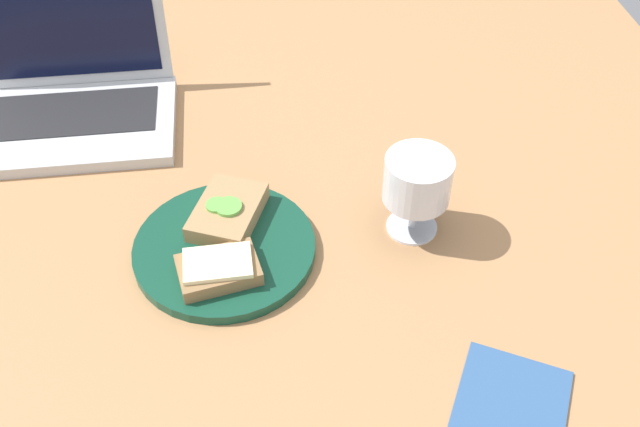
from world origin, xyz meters
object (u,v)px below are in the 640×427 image
object	(u,v)px
wine_glass	(417,183)
napkin	(510,408)
plate	(225,250)
sandwich_with_cucumber	(228,212)
sandwich_with_cheese	(218,269)
laptop	(71,91)

from	to	relation	value
wine_glass	napkin	distance (cm)	29.47
napkin	plate	bearing A→B (deg)	138.44
sandwich_with_cucumber	wine_glass	distance (cm)	25.11
plate	sandwich_with_cucumber	size ratio (longest dim) A/B	1.76
sandwich_with_cheese	wine_glass	world-z (taller)	wine_glass
plate	sandwich_with_cucumber	bearing A→B (deg)	81.74
sandwich_with_cheese	laptop	size ratio (longest dim) A/B	0.35
napkin	laptop	bearing A→B (deg)	131.41
wine_glass	laptop	size ratio (longest dim) A/B	0.38
sandwich_with_cheese	plate	bearing A→B (deg)	81.61
sandwich_with_cheese	napkin	xyz separation A→B (cm)	(30.45, -21.46, -2.53)
plate	sandwich_with_cucumber	distance (cm)	5.33
plate	wine_glass	world-z (taller)	wine_glass
sandwich_with_cucumber	wine_glass	bearing A→B (deg)	-7.58
napkin	wine_glass	bearing A→B (deg)	99.53
laptop	sandwich_with_cheese	bearing A→B (deg)	-60.02
sandwich_with_cheese	laptop	xyz separation A→B (cm)	(-21.77, 37.74, 1.83)
sandwich_with_cheese	napkin	distance (cm)	37.34
sandwich_with_cucumber	plate	bearing A→B (deg)	-98.26
wine_glass	napkin	world-z (taller)	wine_glass
sandwich_with_cucumber	napkin	size ratio (longest dim) A/B	0.98
sandwich_with_cucumber	napkin	bearing A→B (deg)	-47.10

